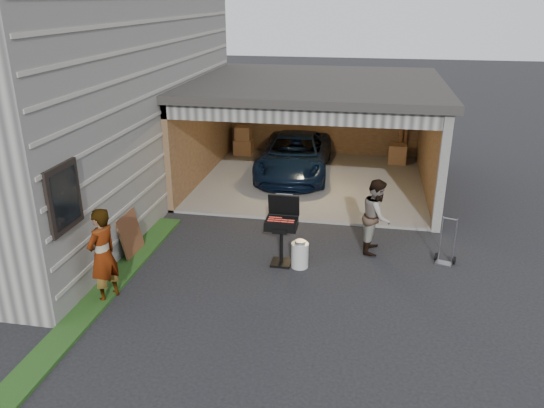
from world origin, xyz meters
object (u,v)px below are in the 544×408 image
Objects in this scene: man at (377,216)px; hand_truck at (445,255)px; plywood_panel at (131,235)px; propane_tank at (300,255)px; minivan at (295,157)px; woman at (103,255)px; bbq_grill at (282,226)px.

man is 1.55m from hand_truck.
hand_truck is at bearing 7.03° from plywood_panel.
propane_tank is at bearing 1.64° from plywood_panel.
minivan is 4.38× the size of hand_truck.
woman is 3.70m from propane_tank.
woman is 1.77× the size of hand_truck.
man is at bearing 137.32° from woman.
propane_tank is (3.18, 1.80, -0.60)m from woman.
bbq_grill is at bearing 123.57° from man.
bbq_grill is 2.71× the size of propane_tank.
propane_tank is (-1.45, -1.00, -0.53)m from man.
woman reaches higher than minivan.
minivan is 2.70× the size of man.
woman reaches higher than plywood_panel.
propane_tank is 2.92m from hand_truck.
bbq_grill is at bearing -86.09° from minivan.
propane_tank is at bearing -12.36° from bbq_grill.
propane_tank is 0.53× the size of hand_truck.
woman is 1.09× the size of man.
man is at bearing 12.60° from plywood_panel.
bbq_grill is 1.42× the size of hand_truck.
plywood_panel is (-2.57, -5.68, -0.14)m from minivan.
hand_truck is at bearing 128.51° from woman.
minivan is 7.72m from woman.
man is 1.74× the size of plywood_panel.
plywood_panel is at bearing -155.15° from hand_truck.
man is at bearing 26.74° from bbq_grill.
plywood_panel is at bearing -153.82° from woman.
woman is 1.77m from plywood_panel.
minivan is 2.47× the size of woman.
woman reaches higher than man.
bbq_grill is (0.53, -5.49, 0.23)m from minivan.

